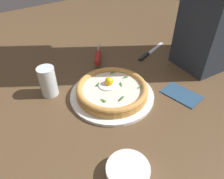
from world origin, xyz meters
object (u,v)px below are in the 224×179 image
Objects in this scene: pizza at (112,90)px; folded_napkin at (182,94)px; drinking_glass at (48,83)px; table_knife at (148,53)px; side_bowl at (128,171)px; pizza_cutter at (98,55)px.

folded_napkin is at bearing -34.92° from pizza.
folded_napkin is (0.40, -0.31, -0.05)m from drinking_glass.
table_knife reaches higher than folded_napkin.
drinking_glass is (-0.03, 0.44, 0.03)m from side_bowl.
table_knife is at bearing -0.02° from drinking_glass.
side_bowl is 0.82× the size of folded_napkin.
pizza is 1.91× the size of folded_napkin.
pizza_cutter reaches higher than table_knife.
pizza_cutter is at bearing 16.83° from drinking_glass.
side_bowl is (-0.16, -0.28, -0.01)m from pizza.
pizza_cutter is (0.25, 0.52, 0.02)m from side_bowl.
folded_napkin is at bearing -37.35° from drinking_glass.
table_knife is at bearing 68.67° from folded_napkin.
pizza is at bearing 60.94° from side_bowl.
pizza_cutter is 0.59× the size of table_knife.
folded_napkin is at bearing -111.33° from table_knife.
drinking_glass is (-0.18, 0.15, 0.02)m from pizza.
side_bowl is 0.58m from pizza_cutter.
side_bowl is at bearing -86.66° from drinking_glass.
drinking_glass is at bearing 142.65° from folded_napkin.
table_knife is (0.50, 0.44, -0.01)m from side_bowl.
pizza_cutter is (0.10, 0.24, 0.00)m from pizza.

